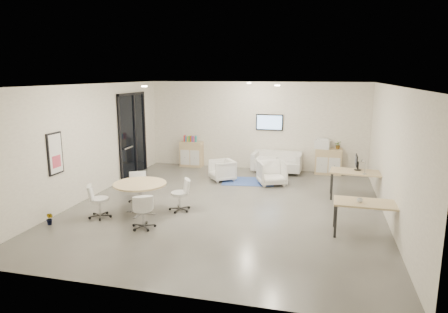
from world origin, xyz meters
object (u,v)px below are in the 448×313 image
Objects in this scene: armchair_right at (272,172)px; round_table at (140,186)px; desk_rear at (358,174)px; sideboard_right at (328,161)px; loveseat at (277,163)px; armchair_left at (222,169)px; desk_front at (368,206)px; sideboard_left at (192,154)px.

round_table is (-2.86, -3.51, 0.30)m from armchair_right.
armchair_right is 2.68m from desk_rear.
sideboard_right is 1.79m from loveseat.
armchair_left is 0.52× the size of desk_front.
round_table reaches higher than armchair_left.
loveseat is 1.67m from armchair_right.
loveseat is 5.92m from round_table.
sideboard_right is 2.55m from armchair_right.
armchair_left is at bearing -153.14° from sideboard_right.
sideboard_left reaches higher than desk_front.
sideboard_right is at bearing 111.83° from desk_rear.
sideboard_left is 0.60× the size of desk_rear.
loveseat is 2.34× the size of armchair_left.
sideboard_left is at bearing -179.98° from loveseat.
desk_rear is (0.78, -2.70, 0.25)m from sideboard_right.
armchair_left is at bearing 153.24° from armchair_right.
armchair_left is 0.90× the size of armchair_right.
loveseat is (-1.77, -0.19, -0.10)m from sideboard_right.
sideboard_right is 2.83m from desk_rear.
sideboard_right reaches higher than armchair_right.
round_table is (-2.83, -5.18, 0.37)m from loveseat.
armchair_left is at bearing -133.45° from loveseat.
sideboard_right is at bearing -0.02° from sideboard_left.
sideboard_left is 5.06m from sideboard_right.
armchair_left is 0.57× the size of round_table.
sideboard_left reaches higher than armchair_right.
round_table is at bearing -115.29° from loveseat.
desk_rear is 1.20× the size of round_table.
sideboard_left is at bearing 94.85° from round_table.
loveseat is 1.34× the size of round_table.
sideboard_right is 5.48m from desk_front.
sideboard_left is at bearing 138.69° from desk_front.
armchair_left is (1.65, -1.73, -0.09)m from sideboard_left.
armchair_right reaches higher than round_table.
sideboard_left is at bearing 179.98° from sideboard_right.
desk_front is (0.79, -5.42, 0.22)m from sideboard_right.
desk_front is at bearing -42.82° from sideboard_left.
armchair_right is 0.58× the size of desk_front.
desk_rear is at bearing -24.85° from sideboard_left.
sideboard_left is 0.72× the size of round_table.
armchair_right reaches higher than armchair_left.
loveseat is at bearing -173.91° from sideboard_right.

